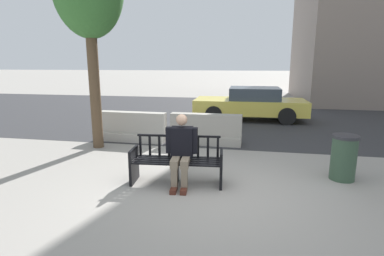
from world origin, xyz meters
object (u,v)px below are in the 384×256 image
seated_person (181,149)px  trash_bin (344,157)px  car_taxi_near (251,104)px  jersey_barrier_centre (206,131)px  street_bench (177,163)px  jersey_barrier_left (133,129)px

seated_person → trash_bin: bearing=15.3°
seated_person → car_taxi_near: (1.25, 7.03, -0.04)m
jersey_barrier_centre → trash_bin: 3.71m
seated_person → trash_bin: size_ratio=1.49×
seated_person → jersey_barrier_centre: bearing=89.6°
street_bench → car_taxi_near: 7.12m
jersey_barrier_left → jersey_barrier_centre: bearing=1.8°
jersey_barrier_left → trash_bin: 5.57m
jersey_barrier_centre → jersey_barrier_left: 2.15m
car_taxi_near → trash_bin: bearing=-74.2°
trash_bin → seated_person: bearing=-164.7°
seated_person → jersey_barrier_left: size_ratio=0.65×
seated_person → jersey_barrier_centre: (0.02, 3.02, -0.35)m
jersey_barrier_centre → seated_person: bearing=-90.4°
jersey_barrier_centre → trash_bin: bearing=-36.3°
car_taxi_near → trash_bin: size_ratio=4.95×
street_bench → car_taxi_near: size_ratio=0.40×
seated_person → jersey_barrier_centre: seated_person is taller
seated_person → car_taxi_near: bearing=79.9°
car_taxi_near → trash_bin: 6.46m
street_bench → seated_person: (0.09, -0.05, 0.29)m
street_bench → trash_bin: trash_bin is taller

